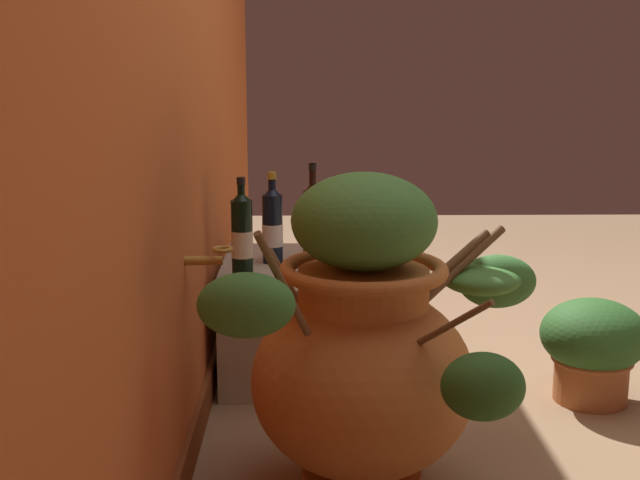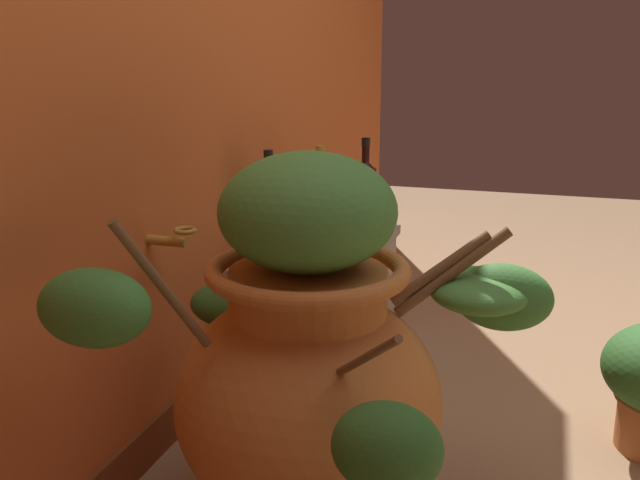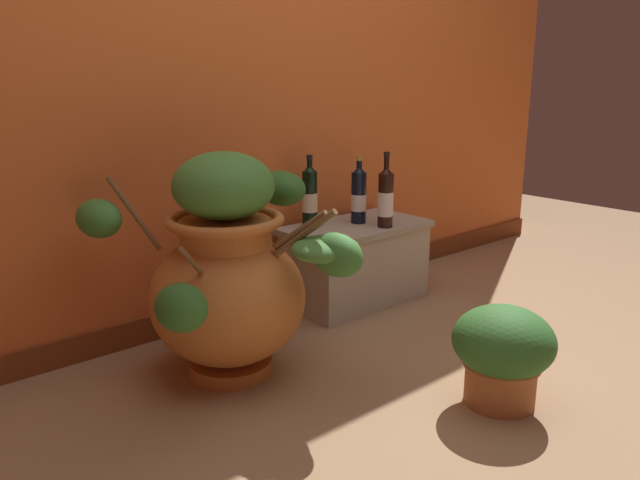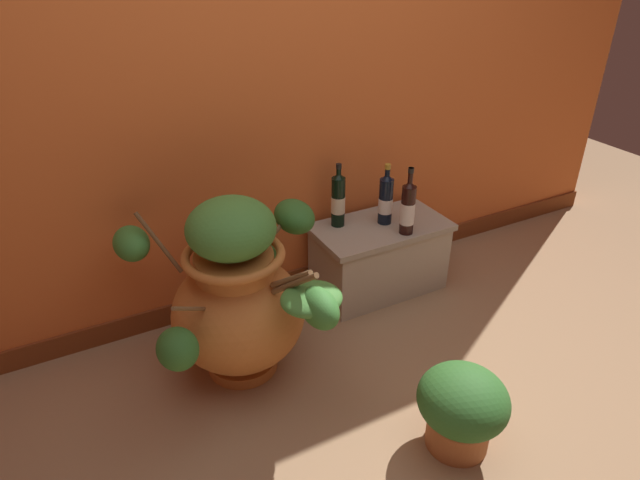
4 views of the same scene
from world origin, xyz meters
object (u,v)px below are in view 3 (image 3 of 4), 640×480
Objects in this scene: terracotta_urn at (229,274)px; wine_bottle_middle at (310,196)px; potted_shrub at (503,351)px; wine_bottle_left at (386,197)px; wine_bottle_right at (359,194)px.

wine_bottle_middle is at bearing 27.74° from terracotta_urn.
terracotta_urn is at bearing 125.72° from potted_shrub.
wine_bottle_left is 1.02× the size of potted_shrub.
terracotta_urn is at bearing -163.64° from wine_bottle_right.
potted_shrub is at bearing -112.68° from wine_bottle_left.
wine_bottle_right is (0.89, 0.26, 0.14)m from terracotta_urn.
wine_bottle_right is 1.14m from potted_shrub.
terracotta_urn reaches higher than wine_bottle_left.
wine_bottle_left is 1.08× the size of wine_bottle_right.
wine_bottle_middle is (-0.26, 0.23, 0.01)m from wine_bottle_left.
wine_bottle_left reaches higher than potted_shrub.
wine_bottle_right is at bearing 103.48° from wine_bottle_left.
wine_bottle_left is 0.35m from wine_bottle_middle.
terracotta_urn is 0.95m from wine_bottle_left.
terracotta_urn is 2.48× the size of potted_shrub.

